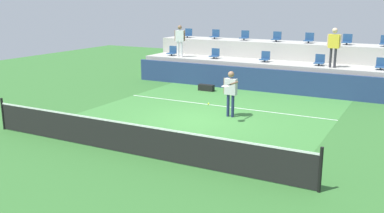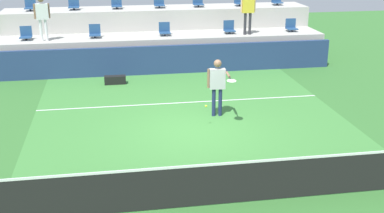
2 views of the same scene
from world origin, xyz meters
name	(u,v)px [view 1 (image 1 of 2)]	position (x,y,z in m)	size (l,w,h in m)	color
ground_plane	(197,121)	(0.00, 0.00, 0.00)	(40.00, 40.00, 0.00)	#336B2D
court_inner_paint	(209,114)	(0.00, 1.00, 0.00)	(9.00, 10.00, 0.01)	#3D7F38
court_service_line	(224,106)	(0.00, 2.40, 0.01)	(9.00, 0.06, 0.00)	white
tennis_net	(130,137)	(0.00, -4.00, 0.50)	(10.48, 0.08, 1.07)	black
sponsor_backboard	(255,79)	(0.00, 6.00, 0.55)	(13.00, 0.16, 1.10)	navy
seating_tier_lower	(264,74)	(0.00, 7.30, 0.62)	(13.00, 1.80, 1.25)	#ADAAA3
seating_tier_upper	(275,61)	(0.00, 9.10, 1.05)	(13.00, 1.80, 2.10)	#ADAAA3
stadium_chair_lower_far_left	(172,52)	(-5.30, 7.23, 1.46)	(0.44, 0.40, 0.52)	#2D2D33
stadium_chair_lower_left	(215,54)	(-2.70, 7.23, 1.46)	(0.44, 0.40, 0.52)	#2D2D33
stadium_chair_lower_center	(265,57)	(0.05, 7.23, 1.46)	(0.44, 0.40, 0.52)	#2D2D33
stadium_chair_lower_right	(320,61)	(2.70, 7.23, 1.46)	(0.44, 0.40, 0.52)	#2D2D33
stadium_chair_lower_far_right	(381,65)	(5.36, 7.23, 1.46)	(0.44, 0.40, 0.52)	#2D2D33
stadium_chair_upper_far_left	(188,34)	(-5.29, 9.03, 2.31)	(0.44, 0.40, 0.52)	#2D2D33
stadium_chair_upper_left	(215,35)	(-3.54, 9.03, 2.31)	(0.44, 0.40, 0.52)	#2D2D33
stadium_chair_upper_mid_left	(245,36)	(-1.77, 9.03, 2.31)	(0.44, 0.40, 0.52)	#2D2D33
stadium_chair_upper_center	(277,37)	(0.04, 9.03, 2.31)	(0.44, 0.40, 0.52)	#2D2D33
stadium_chair_upper_mid_right	(309,39)	(1.73, 9.03, 2.31)	(0.44, 0.40, 0.52)	#2D2D33
stadium_chair_upper_right	(347,40)	(3.59, 9.03, 2.31)	(0.44, 0.40, 0.52)	#2D2D33
tennis_player	(231,89)	(0.86, 1.02, 1.05)	(0.63, 1.22, 1.71)	navy
spectator_leaning_on_rail	(180,38)	(-4.59, 6.85, 2.27)	(0.59, 0.27, 1.69)	white
spectator_in_white	(334,43)	(3.36, 6.85, 2.34)	(0.62, 0.25, 1.78)	#2D2D33
tennis_ball	(209,104)	(0.36, 0.23, 0.61)	(0.07, 0.07, 0.07)	#CCE033
equipment_bag	(206,88)	(-2.04, 4.90, 0.15)	(0.76, 0.28, 0.30)	black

